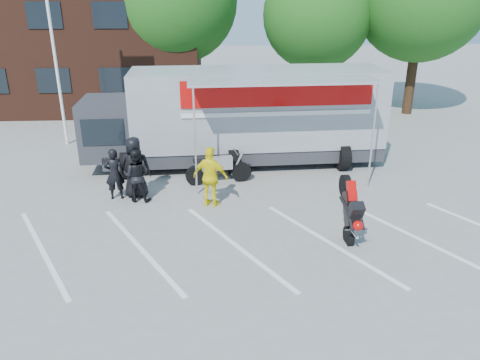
{
  "coord_description": "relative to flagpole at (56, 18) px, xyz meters",
  "views": [
    {
      "loc": [
        -0.3,
        -9.39,
        5.94
      ],
      "look_at": [
        0.39,
        2.19,
        1.3
      ],
      "focal_mm": 35.0,
      "sensor_mm": 36.0,
      "label": 1
    }
  ],
  "objects": [
    {
      "name": "ground",
      "position": [
        6.24,
        -10.0,
        -5.05
      ],
      "size": [
        100.0,
        100.0,
        0.0
      ],
      "primitive_type": "plane",
      "color": "gray",
      "rests_on": "ground"
    },
    {
      "name": "stunt_bike_rider",
      "position": [
        9.3,
        -8.52,
        -5.05
      ],
      "size": [
        0.8,
        1.58,
        1.83
      ],
      "primitive_type": null,
      "rotation": [
        0.0,
        0.0,
        0.05
      ],
      "color": "black",
      "rests_on": "ground"
    },
    {
      "name": "transporter_truck",
      "position": [
        7.06,
        -2.87,
        -5.05
      ],
      "size": [
        11.13,
        5.75,
        3.47
      ],
      "primitive_type": null,
      "rotation": [
        0.0,
        0.0,
        0.05
      ],
      "color": "#9799A0",
      "rests_on": "ground"
    },
    {
      "name": "parked_motorcycle",
      "position": [
        6.09,
        -4.79,
        -5.05
      ],
      "size": [
        2.35,
        1.1,
        1.18
      ],
      "primitive_type": null,
      "rotation": [
        0.0,
        0.0,
        1.73
      ],
      "color": "#ABAAAF",
      "rests_on": "ground"
    },
    {
      "name": "parking_bay_lines",
      "position": [
        6.24,
        -9.0,
        -5.05
      ],
      "size": [
        18.09,
        13.33,
        0.01
      ],
      "primitive_type": "cube",
      "rotation": [
        0.0,
        0.0,
        0.52
      ],
      "color": "white",
      "rests_on": "ground"
    },
    {
      "name": "spectator_leather_c",
      "position": [
        3.6,
        -6.07,
        -4.22
      ],
      "size": [
        0.88,
        0.72,
        1.66
      ],
      "primitive_type": "imported",
      "rotation": [
        0.0,
        0.0,
        3.02
      ],
      "color": "black",
      "rests_on": "ground"
    },
    {
      "name": "spectator_hivis",
      "position": [
        5.84,
        -6.59,
        -4.13
      ],
      "size": [
        1.17,
        0.8,
        1.84
      ],
      "primitive_type": "imported",
      "rotation": [
        0.0,
        0.0,
        2.78
      ],
      "color": "#FEE90D",
      "rests_on": "ground"
    },
    {
      "name": "spectator_leather_b",
      "position": [
        2.9,
        -5.87,
        -4.24
      ],
      "size": [
        0.62,
        0.44,
        1.62
      ],
      "primitive_type": "imported",
      "rotation": [
        0.0,
        0.0,
        3.22
      ],
      "color": "black",
      "rests_on": "ground"
    },
    {
      "name": "spectator_leather_a",
      "position": [
        3.52,
        -5.74,
        -4.09
      ],
      "size": [
        0.95,
        0.62,
        1.93
      ],
      "primitive_type": "imported",
      "rotation": [
        0.0,
        0.0,
        3.15
      ],
      "color": "black",
      "rests_on": "ground"
    },
    {
      "name": "office_building",
      "position": [
        -3.76,
        8.0,
        -1.55
      ],
      "size": [
        18.0,
        8.0,
        7.0
      ],
      "primitive_type": "cube",
      "color": "#472216",
      "rests_on": "ground"
    },
    {
      "name": "tree_mid",
      "position": [
        11.24,
        5.0,
        -0.11
      ],
      "size": [
        5.44,
        5.44,
        7.68
      ],
      "color": "#382314",
      "rests_on": "ground"
    },
    {
      "name": "flagpole",
      "position": [
        0.0,
        0.0,
        0.0
      ],
      "size": [
        1.61,
        0.12,
        8.0
      ],
      "color": "white",
      "rests_on": "ground"
    },
    {
      "name": "tree_left",
      "position": [
        4.24,
        6.0,
        0.51
      ],
      "size": [
        6.12,
        6.12,
        8.64
      ],
      "color": "#382314",
      "rests_on": "ground"
    }
  ]
}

